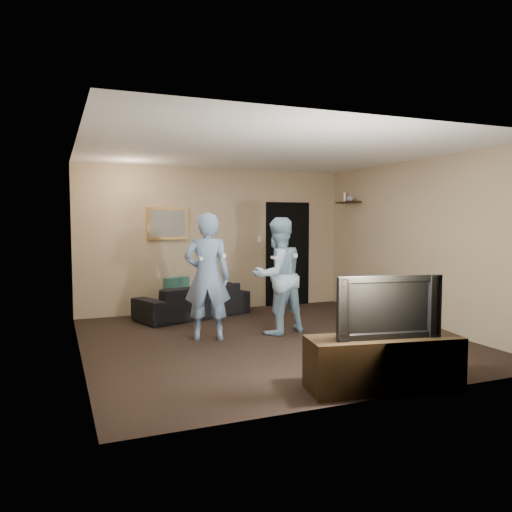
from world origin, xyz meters
name	(u,v)px	position (x,y,z in m)	size (l,w,h in m)	color
ground	(271,339)	(0.00, 0.00, 0.00)	(5.00, 5.00, 0.00)	black
ceiling	(271,151)	(0.00, 0.00, 2.60)	(5.00, 5.00, 0.04)	silver
wall_back	(216,240)	(0.00, 2.50, 1.30)	(5.00, 0.04, 2.60)	tan
wall_front	(381,260)	(0.00, -2.50, 1.30)	(5.00, 0.04, 2.60)	tan
wall_left	(79,251)	(-2.50, 0.00, 1.30)	(0.04, 5.00, 2.60)	tan
wall_right	(417,243)	(2.50, 0.00, 1.30)	(0.04, 5.00, 2.60)	tan
sofa	(193,301)	(-0.59, 1.96, 0.28)	(1.94, 0.76, 0.57)	black
throw_pillow	(177,290)	(-0.87, 1.96, 0.48)	(0.44, 0.14, 0.44)	#1A4F45
painting_frame	(167,223)	(-0.90, 2.48, 1.60)	(0.72, 0.05, 0.57)	olive
painting_canvas	(168,223)	(-0.90, 2.45, 1.60)	(0.62, 0.01, 0.47)	slate
doorway	(288,254)	(1.45, 2.47, 1.00)	(0.90, 0.06, 2.00)	black
light_switch	(259,239)	(0.85, 2.48, 1.30)	(0.08, 0.02, 0.12)	silver
wall_shelf	(348,202)	(2.39, 1.80, 1.99)	(0.20, 0.60, 0.03)	black
shelf_vase	(350,197)	(2.39, 1.73, 2.08)	(0.15, 0.15, 0.16)	#A6A6AB
shelf_figurine	(345,197)	(2.39, 1.93, 2.09)	(0.06, 0.06, 0.18)	silver
tv_console	(384,364)	(0.21, -2.28, 0.25)	(1.52, 0.49, 0.54)	black
television	(385,306)	(0.21, -2.28, 0.83)	(1.07, 0.14, 0.61)	black
wii_player_left	(207,277)	(-0.82, 0.33, 0.88)	(0.74, 0.61, 1.76)	#7297C5
wii_player_right	(278,276)	(0.25, 0.31, 0.85)	(0.94, 0.79, 1.70)	#96BEDA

